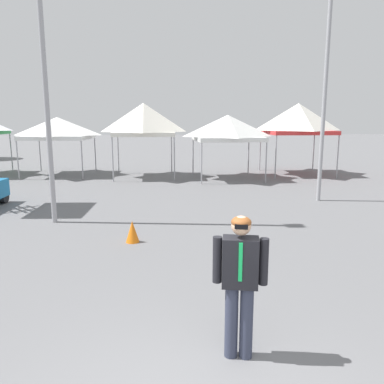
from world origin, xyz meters
The scene contains 8 objects.
canopy_tent_far_left centered at (-5.83, 17.37, 2.42)m, with size 3.29×3.29×2.98m.
canopy_tent_right_of_center centered at (-1.37, 16.39, 2.85)m, with size 3.10×3.10×3.65m.
canopy_tent_far_right centered at (2.69, 15.57, 2.46)m, with size 3.31×3.31×3.07m.
canopy_tent_behind_left centered at (6.60, 16.93, 2.89)m, with size 3.29×3.29×3.68m.
person_foreground centered at (0.62, 1.30, 1.03)m, with size 0.64×0.31×1.78m.
light_pole_near_lift centered at (-3.43, 7.81, 5.55)m, with size 0.36×0.36×9.95m.
light_pole_opposite_side centered at (5.16, 10.19, 5.01)m, with size 0.36×0.36×8.89m.
traffic_cone_lot_center centered at (-1.07, 5.86, 0.26)m, with size 0.32×0.32×0.52m, color orange.
Camera 1 is at (-0.22, -2.89, 2.87)m, focal length 35.73 mm.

